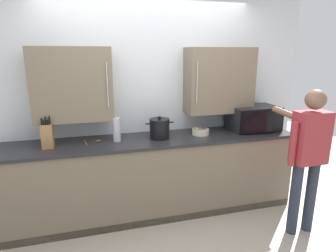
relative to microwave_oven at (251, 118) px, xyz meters
name	(u,v)px	position (x,y,z in m)	size (l,w,h in m)	color
back_wall_tiled	(149,97)	(-1.28, 0.27, 0.28)	(4.09, 0.44, 2.60)	silver
counter_unit	(155,176)	(-1.28, -0.04, -0.63)	(3.41, 0.64, 0.94)	#756651
microwave_oven	(251,118)	(0.00, 0.00, 0.00)	(0.60, 0.45, 0.31)	black
stock_pot	(160,129)	(-1.21, -0.04, -0.04)	(0.33, 0.23, 0.26)	black
thermos_flask	(117,129)	(-1.70, -0.03, -0.02)	(0.09, 0.09, 0.27)	#B7BABF
knife_block	(47,136)	(-2.42, -0.05, -0.03)	(0.11, 0.15, 0.34)	#A37547
wooden_spoon	(92,141)	(-1.97, 0.00, -0.14)	(0.19, 0.21, 0.02)	brown
fruit_bowl	(200,131)	(-0.70, -0.02, -0.11)	(0.20, 0.20, 0.09)	beige
person_figure	(308,150)	(0.16, -0.83, -0.16)	(0.44, 0.63, 1.56)	#282D3D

